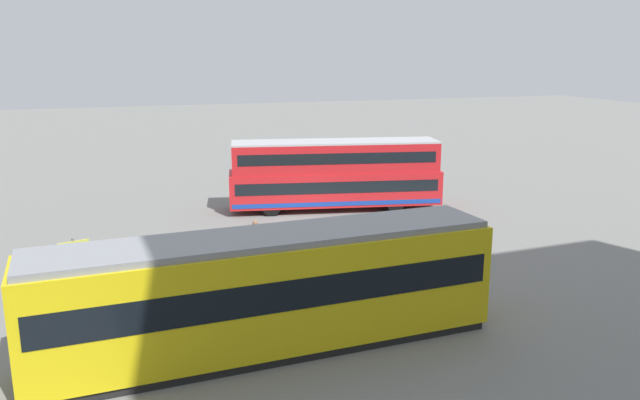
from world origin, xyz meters
TOP-DOWN VIEW (x-y plane):
  - ground_plane at (0.00, 0.00)m, footprint 160.00×160.00m
  - double_decker_bus at (-2.67, -3.65)m, footprint 12.05×4.76m
  - tram_yellow at (5.14, 12.11)m, footprint 13.90×3.26m
  - pedestrian_near_railing at (3.68, 3.92)m, footprint 0.44×0.44m
  - pedestrian_crossing at (-0.14, 7.56)m, footprint 0.45×0.45m
  - pedestrian_railing at (5.61, 6.75)m, footprint 6.35×0.96m
  - info_sign at (10.76, 6.00)m, footprint 1.06×0.36m

SIDE VIEW (x-z plane):
  - ground_plane at x=0.00m, z-range 0.00..0.00m
  - pedestrian_railing at x=5.61m, z-range 0.19..1.27m
  - pedestrian_crossing at x=-0.14m, z-range 0.14..1.87m
  - pedestrian_near_railing at x=3.68m, z-range 0.15..1.95m
  - info_sign at x=10.76m, z-range 0.43..2.70m
  - tram_yellow at x=5.14m, z-range 0.07..3.65m
  - double_decker_bus at x=-2.67m, z-range 0.05..3.96m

